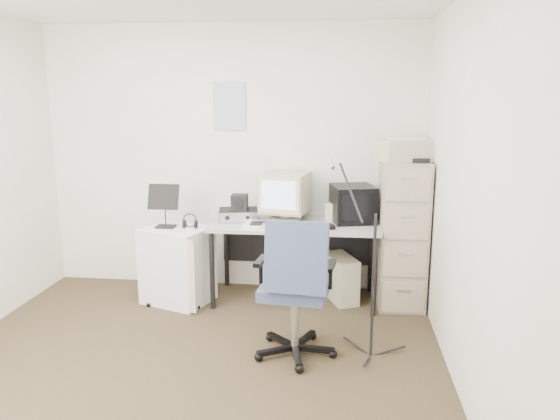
# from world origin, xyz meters

# --- Properties ---
(floor) EXTENTS (3.60, 3.60, 0.01)m
(floor) POSITION_xyz_m (0.00, 0.00, -0.01)
(floor) COLOR #312C1D
(floor) RESTS_ON ground
(wall_back) EXTENTS (3.60, 0.02, 2.50)m
(wall_back) POSITION_xyz_m (0.00, 1.80, 1.25)
(wall_back) COLOR white
(wall_back) RESTS_ON ground
(wall_front) EXTENTS (3.60, 0.02, 2.50)m
(wall_front) POSITION_xyz_m (0.00, -1.80, 1.25)
(wall_front) COLOR white
(wall_front) RESTS_ON ground
(wall_right) EXTENTS (0.02, 3.60, 2.50)m
(wall_right) POSITION_xyz_m (1.80, 0.00, 1.25)
(wall_right) COLOR white
(wall_right) RESTS_ON ground
(wall_calendar) EXTENTS (0.30, 0.02, 0.44)m
(wall_calendar) POSITION_xyz_m (-0.02, 1.79, 1.75)
(wall_calendar) COLOR white
(wall_calendar) RESTS_ON wall_back
(filing_cabinet) EXTENTS (0.40, 0.60, 1.30)m
(filing_cabinet) POSITION_xyz_m (1.58, 1.48, 0.65)
(filing_cabinet) COLOR #A99E8C
(filing_cabinet) RESTS_ON floor
(printer) EXTENTS (0.55, 0.46, 0.18)m
(printer) POSITION_xyz_m (1.58, 1.45, 1.39)
(printer) COLOR #B9B291
(printer) RESTS_ON filing_cabinet
(desk) EXTENTS (1.50, 0.70, 0.73)m
(desk) POSITION_xyz_m (0.63, 1.45, 0.36)
(desk) COLOR #969696
(desk) RESTS_ON floor
(crt_monitor) EXTENTS (0.46, 0.48, 0.44)m
(crt_monitor) POSITION_xyz_m (0.53, 1.54, 0.95)
(crt_monitor) COLOR #B9B291
(crt_monitor) RESTS_ON desk
(crt_tv) EXTENTS (0.44, 0.45, 0.33)m
(crt_tv) POSITION_xyz_m (1.14, 1.55, 0.89)
(crt_tv) COLOR black
(crt_tv) RESTS_ON desk
(desk_speaker) EXTENTS (0.10, 0.10, 0.16)m
(desk_speaker) POSITION_xyz_m (0.94, 1.58, 0.81)
(desk_speaker) COLOR beige
(desk_speaker) RESTS_ON desk
(keyboard) EXTENTS (0.52, 0.25, 0.03)m
(keyboard) POSITION_xyz_m (0.59, 1.25, 0.74)
(keyboard) COLOR #B9B291
(keyboard) RESTS_ON desk
(mouse) EXTENTS (0.10, 0.13, 0.03)m
(mouse) POSITION_xyz_m (0.95, 1.26, 0.75)
(mouse) COLOR black
(mouse) RESTS_ON desk
(radio_receiver) EXTENTS (0.39, 0.31, 0.10)m
(radio_receiver) POSITION_xyz_m (0.11, 1.50, 0.78)
(radio_receiver) COLOR black
(radio_receiver) RESTS_ON desk
(radio_speaker) EXTENTS (0.15, 0.14, 0.14)m
(radio_speaker) POSITION_xyz_m (0.12, 1.46, 0.90)
(radio_speaker) COLOR black
(radio_speaker) RESTS_ON radio_receiver
(papers) EXTENTS (0.23, 0.31, 0.02)m
(papers) POSITION_xyz_m (0.31, 1.28, 0.74)
(papers) COLOR white
(papers) RESTS_ON desk
(pc_tower) EXTENTS (0.35, 0.48, 0.41)m
(pc_tower) POSITION_xyz_m (1.05, 1.49, 0.21)
(pc_tower) COLOR #B9B291
(pc_tower) RESTS_ON floor
(office_chair) EXTENTS (0.67, 0.67, 1.05)m
(office_chair) POSITION_xyz_m (0.72, 0.37, 0.52)
(office_chair) COLOR #303650
(office_chair) RESTS_ON floor
(side_cart) EXTENTS (0.68, 0.61, 0.69)m
(side_cart) POSITION_xyz_m (-0.42, 1.29, 0.35)
(side_cart) COLOR white
(side_cart) RESTS_ON floor
(music_stand) EXTENTS (0.31, 0.23, 0.40)m
(music_stand) POSITION_xyz_m (-0.52, 1.30, 0.89)
(music_stand) COLOR black
(music_stand) RESTS_ON side_cart
(headphones) EXTENTS (0.17, 0.17, 0.02)m
(headphones) POSITION_xyz_m (-0.30, 1.30, 0.73)
(headphones) COLOR black
(headphones) RESTS_ON side_cart
(mic_stand) EXTENTS (0.03, 0.03, 1.38)m
(mic_stand) POSITION_xyz_m (1.28, 0.41, 0.69)
(mic_stand) COLOR black
(mic_stand) RESTS_ON floor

